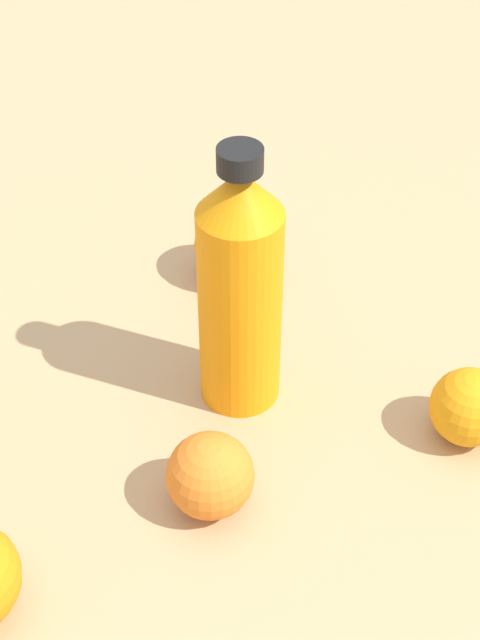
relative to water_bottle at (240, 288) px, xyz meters
name	(u,v)px	position (x,y,z in m)	size (l,w,h in m)	color
ground_plane	(218,376)	(-0.01, 0.02, -0.11)	(2.40, 2.40, 0.00)	tan
water_bottle	(240,288)	(0.00, 0.00, 0.00)	(0.07, 0.07, 0.24)	orange
orange_2	(233,245)	(0.08, 0.13, -0.08)	(0.07, 0.07, 0.07)	orange
orange_3	(210,475)	(-0.08, -0.09, -0.08)	(0.07, 0.07, 0.07)	orange
orange_4	(469,407)	(0.13, -0.14, -0.08)	(0.06, 0.06, 0.06)	orange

